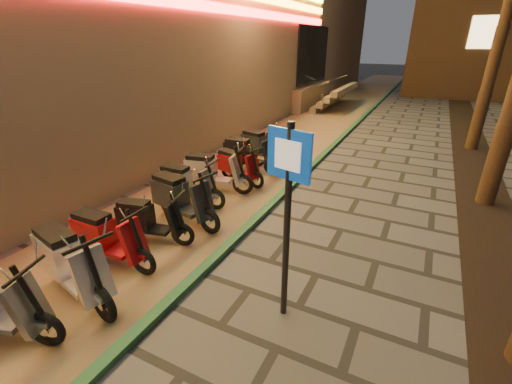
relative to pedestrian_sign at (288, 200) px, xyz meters
The scene contains 14 objects.
ground 2.40m from the pedestrian_sign, 114.67° to the right, with size 120.00×120.00×0.00m, color #474442.
parking_strip 9.32m from the pedestrian_sign, 110.93° to the left, with size 3.40×60.00×0.01m, color #8C7251.
green_curb 8.86m from the pedestrian_sign, 100.40° to the left, with size 0.18×60.00×0.10m, color #225B36.
planting_strip 4.93m from the pedestrian_sign, 50.41° to the left, with size 1.20×40.00×0.02m, color black.
pedestrian_sign is the anchor object (origin of this frame).
scooter_5 3.41m from the pedestrian_sign, 160.66° to the right, with size 1.86×0.85×1.31m.
scooter_6 3.45m from the pedestrian_sign, behind, with size 1.67×0.59×1.18m.
scooter_7 3.40m from the pedestrian_sign, 168.64° to the left, with size 1.52×0.71×1.07m.
scooter_8 3.61m from the pedestrian_sign, 153.03° to the left, with size 1.81×0.78×1.27m.
scooter_9 4.34m from the pedestrian_sign, 146.30° to the left, with size 1.67×0.58×1.17m.
scooter_10 4.77m from the pedestrian_sign, 136.15° to the left, with size 1.76×0.81×1.24m.
scooter_11 5.24m from the pedestrian_sign, 127.40° to the left, with size 1.55×0.73×1.09m.
scooter_12 5.97m from the pedestrian_sign, 123.44° to the left, with size 1.77×0.62×1.25m.
scooter_13 6.74m from the pedestrian_sign, 118.93° to the left, with size 1.78×0.84×1.25m.
Camera 1 is at (2.03, -2.10, 3.59)m, focal length 24.00 mm.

